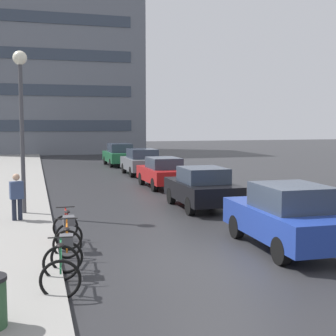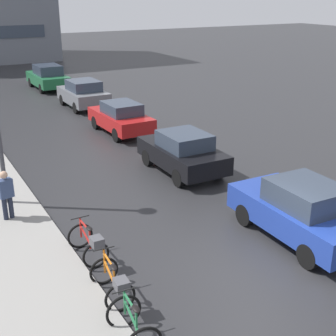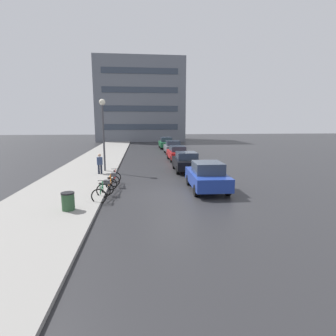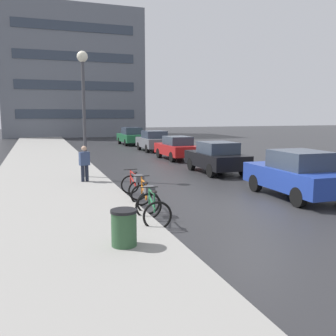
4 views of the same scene
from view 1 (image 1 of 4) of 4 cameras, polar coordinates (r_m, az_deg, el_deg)
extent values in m
plane|color=#28282B|center=(10.97, 6.79, -11.46)|extent=(140.00, 140.00, 0.00)
torus|color=black|center=(9.85, -12.88, -11.25)|extent=(0.76, 0.11, 0.76)
torus|color=black|center=(8.87, -12.99, -13.16)|extent=(0.76, 0.11, 0.76)
cube|color=#237042|center=(9.11, -12.99, -10.93)|extent=(0.04, 0.04, 0.52)
cube|color=#237042|center=(9.71, -12.92, -9.88)|extent=(0.04, 0.04, 0.53)
cube|color=#237042|center=(9.35, -12.98, -9.07)|extent=(0.08, 0.62, 0.04)
cube|color=#237042|center=(9.40, -12.95, -10.75)|extent=(0.09, 0.71, 0.26)
ellipsoid|color=black|center=(9.03, -13.03, -9.15)|extent=(0.16, 0.27, 0.07)
cylinder|color=black|center=(9.63, -12.96, -8.24)|extent=(0.50, 0.06, 0.03)
torus|color=black|center=(11.41, -12.19, -9.07)|extent=(0.70, 0.11, 0.69)
torus|color=black|center=(10.34, -12.23, -10.60)|extent=(0.70, 0.11, 0.69)
cube|color=orange|center=(10.63, -12.24, -8.77)|extent=(0.04, 0.04, 0.50)
cube|color=orange|center=(11.26, -12.22, -7.68)|extent=(0.04, 0.04, 0.61)
cube|color=orange|center=(10.89, -12.26, -7.00)|extent=(0.09, 0.66, 0.04)
cube|color=orange|center=(10.93, -12.22, -8.64)|extent=(0.09, 0.75, 0.27)
ellipsoid|color=black|center=(10.56, -12.27, -7.30)|extent=(0.16, 0.27, 0.07)
cylinder|color=black|center=(11.19, -12.26, -6.06)|extent=(0.50, 0.07, 0.03)
cube|color=#4C4C51|center=(10.12, -12.28, -8.61)|extent=(0.30, 0.36, 0.22)
torus|color=black|center=(13.21, -12.39, -7.07)|extent=(0.70, 0.07, 0.70)
torus|color=black|center=(12.12, -12.00, -8.19)|extent=(0.70, 0.07, 0.70)
cube|color=red|center=(12.42, -12.16, -6.60)|extent=(0.04, 0.04, 0.54)
cube|color=red|center=(13.07, -12.39, -5.96)|extent=(0.04, 0.04, 0.55)
cube|color=red|center=(12.70, -12.30, -5.24)|extent=(0.04, 0.67, 0.04)
cube|color=red|center=(12.73, -12.26, -6.55)|extent=(0.04, 0.76, 0.27)
ellipsoid|color=black|center=(12.36, -12.19, -5.25)|extent=(0.14, 0.26, 0.07)
cylinder|color=black|center=(13.01, -12.41, -4.67)|extent=(0.50, 0.03, 0.03)
cube|color=#4C4C51|center=(11.91, -12.00, -6.29)|extent=(0.28, 0.34, 0.22)
cube|color=navy|center=(12.42, 14.38, -6.36)|extent=(2.01, 4.17, 0.71)
cube|color=#2D3847|center=(12.16, 14.83, -3.43)|extent=(1.62, 1.93, 0.62)
cylinder|color=black|center=(13.25, 8.37, -7.08)|extent=(0.24, 0.65, 0.64)
cylinder|color=black|center=(14.00, 14.88, -6.53)|extent=(0.24, 0.65, 0.64)
cylinder|color=black|center=(11.01, 13.65, -9.78)|extent=(0.24, 0.65, 0.64)
cube|color=black|center=(17.63, 4.11, -2.78)|extent=(1.91, 3.90, 0.67)
cube|color=#2D3847|center=(17.40, 4.30, -0.85)|extent=(1.56, 1.83, 0.56)
cylinder|color=black|center=(18.56, 0.41, -3.40)|extent=(0.23, 0.64, 0.64)
cylinder|color=black|center=(19.08, 5.26, -3.18)|extent=(0.23, 0.64, 0.64)
cylinder|color=black|center=(16.29, 2.74, -4.66)|extent=(0.23, 0.64, 0.64)
cylinder|color=black|center=(16.88, 8.17, -4.35)|extent=(0.23, 0.64, 0.64)
cube|color=#AD1919|center=(23.23, -0.63, -0.80)|extent=(1.83, 4.02, 0.65)
cube|color=#2D3847|center=(23.02, -0.52, 0.62)|extent=(1.47, 1.92, 0.53)
cylinder|color=black|center=(24.25, -3.22, -1.31)|extent=(0.23, 0.64, 0.64)
cylinder|color=black|center=(24.66, 0.28, -1.18)|extent=(0.23, 0.64, 0.64)
cylinder|color=black|center=(21.87, -1.66, -2.05)|extent=(0.23, 0.64, 0.64)
cylinder|color=black|center=(22.33, 2.18, -1.89)|extent=(0.23, 0.64, 0.64)
cube|color=slate|center=(28.95, -3.23, 0.51)|extent=(1.98, 3.86, 0.72)
cube|color=#2D3847|center=(28.75, -3.17, 1.76)|extent=(1.61, 1.97, 0.57)
cylinder|color=black|center=(29.96, -5.38, -0.02)|extent=(0.22, 0.64, 0.64)
cylinder|color=black|center=(30.34, -2.13, 0.07)|extent=(0.22, 0.64, 0.64)
cylinder|color=black|center=(27.63, -4.44, -0.48)|extent=(0.22, 0.64, 0.64)
cylinder|color=black|center=(28.04, -0.93, -0.38)|extent=(0.22, 0.64, 0.64)
cube|color=#1E6038|center=(35.32, -5.94, 1.38)|extent=(1.96, 4.38, 0.70)
cube|color=#2D3847|center=(35.11, -5.90, 2.45)|extent=(1.59, 2.14, 0.65)
cylinder|color=black|center=(36.53, -7.65, 0.95)|extent=(0.23, 0.64, 0.64)
cylinder|color=black|center=(36.84, -5.01, 1.01)|extent=(0.23, 0.64, 0.64)
cylinder|color=black|center=(33.87, -6.93, 0.60)|extent=(0.23, 0.64, 0.64)
cylinder|color=black|center=(34.20, -4.10, 0.67)|extent=(0.23, 0.64, 0.64)
cylinder|color=#1E2333|center=(15.53, -18.24, -5.11)|extent=(0.14, 0.14, 0.82)
cylinder|color=#1E2333|center=(15.56, -17.58, -5.07)|extent=(0.14, 0.14, 0.82)
cube|color=navy|center=(15.43, -17.99, -2.59)|extent=(0.44, 0.32, 0.55)
sphere|color=tan|center=(15.38, -18.03, -1.06)|extent=(0.22, 0.22, 0.22)
cylinder|color=#424247|center=(16.50, -17.34, 3.12)|extent=(0.14, 0.14, 5.16)
sphere|color=#F2EACC|center=(16.62, -17.62, 12.68)|extent=(0.47, 0.47, 0.47)
cube|color=slate|center=(53.32, -13.47, 10.68)|extent=(17.55, 10.70, 16.28)
cube|color=#333D4C|center=(47.70, -13.03, 5.05)|extent=(14.39, 0.06, 1.10)
cube|color=#333D4C|center=(47.81, -13.13, 9.22)|extent=(14.39, 0.06, 1.10)
cube|color=#333D4C|center=(48.17, -13.22, 13.34)|extent=(14.39, 0.06, 1.10)
cube|color=#333D4C|center=(48.77, -13.31, 17.39)|extent=(14.39, 0.06, 1.10)
camera|label=2|loc=(4.67, -69.26, 45.06)|focal=50.00mm
camera|label=3|loc=(4.72, 133.06, 4.79)|focal=28.00mm
camera|label=4|loc=(2.40, -111.95, -9.08)|focal=40.00mm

